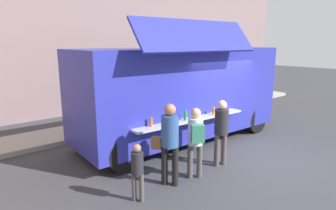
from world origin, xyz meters
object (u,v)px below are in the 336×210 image
customer_mid_with_backpack (196,136)px  child_near_queue (137,168)px  customer_front_ordering (221,127)px  food_truck_main (180,91)px  trash_bin (206,100)px  customer_rear_waiting (169,138)px

customer_mid_with_backpack → child_near_queue: bearing=122.6°
customer_mid_with_backpack → customer_front_ordering: bearing=-50.1°
child_near_queue → customer_mid_with_backpack: bearing=-36.7°
food_truck_main → customer_mid_with_backpack: 2.75m
customer_front_ordering → customer_mid_with_backpack: size_ratio=1.02×
customer_front_ordering → customer_mid_with_backpack: (-1.00, -0.11, 0.01)m
food_truck_main → customer_front_ordering: (-0.53, -2.10, -0.57)m
food_truck_main → child_near_queue: food_truck_main is taller
trash_bin → food_truck_main: bearing=-147.8°
trash_bin → child_near_queue: bearing=-146.3°
customer_rear_waiting → child_near_queue: 0.97m
food_truck_main → customer_rear_waiting: size_ratio=3.66×
customer_mid_with_backpack → customer_rear_waiting: bearing=110.5°
customer_mid_with_backpack → child_near_queue: size_ratio=1.40×
food_truck_main → customer_mid_with_backpack: food_truck_main is taller
customer_front_ordering → trash_bin: bearing=-30.7°
customer_mid_with_backpack → customer_rear_waiting: customer_rear_waiting is taller
food_truck_main → trash_bin: food_truck_main is taller
child_near_queue → trash_bin: bearing=-2.0°
food_truck_main → child_near_queue: bearing=-142.2°
trash_bin → child_near_queue: size_ratio=0.75×
trash_bin → child_near_queue: 8.12m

